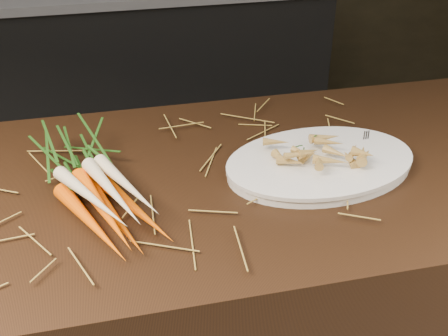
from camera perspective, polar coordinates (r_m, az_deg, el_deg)
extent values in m
cube|color=black|center=(3.05, -7.67, 10.06)|extent=(1.80, 0.60, 0.80)
cone|color=#EC5500|center=(1.02, -13.33, -5.47)|extent=(0.14, 0.25, 0.03)
cone|color=#EC5500|center=(1.03, -11.22, -4.74)|extent=(0.12, 0.25, 0.03)
cone|color=#EC5500|center=(1.04, -9.16, -4.01)|extent=(0.14, 0.24, 0.03)
cone|color=#EC5500|center=(1.00, -12.21, -4.15)|extent=(0.11, 0.25, 0.03)
cone|color=beige|center=(1.00, -13.37, -2.93)|extent=(0.14, 0.22, 0.04)
cone|color=beige|center=(1.00, -11.27, -2.38)|extent=(0.10, 0.23, 0.04)
cone|color=beige|center=(1.02, -9.83, -1.74)|extent=(0.12, 0.23, 0.04)
ellipsoid|color=#356F22|center=(1.19, -15.68, 1.76)|extent=(0.22, 0.26, 0.08)
cube|color=silver|center=(1.23, 16.03, 1.49)|extent=(0.08, 0.14, 0.00)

